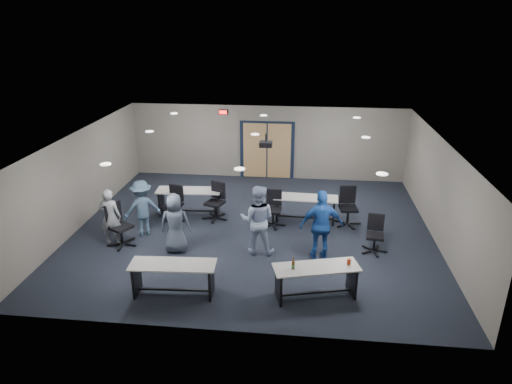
# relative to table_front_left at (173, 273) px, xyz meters

# --- Properties ---
(floor) EXTENTS (10.00, 10.00, 0.00)m
(floor) POSITION_rel_table_front_left_xyz_m (1.36, 3.37, -0.51)
(floor) COLOR black
(floor) RESTS_ON ground
(back_wall) EXTENTS (10.00, 0.04, 2.70)m
(back_wall) POSITION_rel_table_front_left_xyz_m (1.36, 7.87, 0.84)
(back_wall) COLOR gray
(back_wall) RESTS_ON floor
(front_wall) EXTENTS (10.00, 0.04, 2.70)m
(front_wall) POSITION_rel_table_front_left_xyz_m (1.36, -1.13, 0.84)
(front_wall) COLOR gray
(front_wall) RESTS_ON floor
(left_wall) EXTENTS (0.04, 9.00, 2.70)m
(left_wall) POSITION_rel_table_front_left_xyz_m (-3.64, 3.37, 0.84)
(left_wall) COLOR gray
(left_wall) RESTS_ON floor
(right_wall) EXTENTS (0.04, 9.00, 2.70)m
(right_wall) POSITION_rel_table_front_left_xyz_m (6.36, 3.37, 0.84)
(right_wall) COLOR gray
(right_wall) RESTS_ON floor
(ceiling) EXTENTS (10.00, 9.00, 0.04)m
(ceiling) POSITION_rel_table_front_left_xyz_m (1.36, 3.37, 2.19)
(ceiling) COLOR silver
(ceiling) RESTS_ON back_wall
(double_door) EXTENTS (2.00, 0.07, 2.20)m
(double_door) POSITION_rel_table_front_left_xyz_m (1.36, 7.83, 0.54)
(double_door) COLOR black
(double_door) RESTS_ON back_wall
(exit_sign) EXTENTS (0.32, 0.07, 0.18)m
(exit_sign) POSITION_rel_table_front_left_xyz_m (-0.24, 7.82, 1.94)
(exit_sign) COLOR black
(exit_sign) RESTS_ON back_wall
(ceiling_projector) EXTENTS (0.35, 0.32, 0.37)m
(ceiling_projector) POSITION_rel_table_front_left_xyz_m (1.66, 3.87, 1.89)
(ceiling_projector) COLOR black
(ceiling_projector) RESTS_ON ceiling
(ceiling_can_lights) EXTENTS (6.24, 5.74, 0.02)m
(ceiling_can_lights) POSITION_rel_table_front_left_xyz_m (1.36, 3.62, 2.16)
(ceiling_can_lights) COLOR white
(ceiling_can_lights) RESTS_ON ceiling
(table_front_left) EXTENTS (1.89, 0.73, 0.75)m
(table_front_left) POSITION_rel_table_front_left_xyz_m (0.00, 0.00, 0.00)
(table_front_left) COLOR #AAA7A0
(table_front_left) RESTS_ON floor
(table_front_right) EXTENTS (1.94, 1.06, 1.02)m
(table_front_right) POSITION_rel_table_front_left_xyz_m (3.08, 0.23, 0.00)
(table_front_right) COLOR #AAA7A0
(table_front_right) RESTS_ON floor
(table_back_left) EXTENTS (1.98, 0.78, 0.79)m
(table_back_left) POSITION_rel_table_front_left_xyz_m (-0.72, 4.25, 0.03)
(table_back_left) COLOR #AAA7A0
(table_back_left) RESTS_ON floor
(table_back_right) EXTENTS (1.89, 0.70, 0.75)m
(table_back_right) POSITION_rel_table_front_left_xyz_m (2.83, 4.15, 0.00)
(table_back_right) COLOR #AAA7A0
(table_back_right) RESTS_ON floor
(chair_back_a) EXTENTS (0.81, 0.81, 1.07)m
(chair_back_a) POSITION_rel_table_front_left_xyz_m (-1.06, 3.71, 0.02)
(chair_back_a) COLOR black
(chair_back_a) RESTS_ON floor
(chair_back_b) EXTENTS (0.89, 0.89, 1.12)m
(chair_back_b) POSITION_rel_table_front_left_xyz_m (0.13, 3.98, 0.04)
(chair_back_b) COLOR black
(chair_back_b) RESTS_ON floor
(chair_back_c) EXTENTS (0.69, 0.69, 1.05)m
(chair_back_c) POSITION_rel_table_front_left_xyz_m (1.90, 3.69, 0.01)
(chair_back_c) COLOR black
(chair_back_c) RESTS_ON floor
(chair_back_d) EXTENTS (0.79, 0.79, 1.13)m
(chair_back_d) POSITION_rel_table_front_left_xyz_m (4.06, 3.99, 0.05)
(chair_back_d) COLOR black
(chair_back_d) RESTS_ON floor
(chair_loose_left) EXTENTS (0.99, 0.99, 1.15)m
(chair_loose_left) POSITION_rel_table_front_left_xyz_m (-2.01, 2.07, 0.06)
(chair_loose_left) COLOR black
(chair_loose_left) RESTS_ON floor
(chair_loose_right) EXTENTS (0.69, 0.69, 0.99)m
(chair_loose_right) POSITION_rel_table_front_left_xyz_m (4.62, 2.42, -0.02)
(chair_loose_right) COLOR black
(chair_loose_right) RESTS_ON floor
(person_gray) EXTENTS (0.59, 0.41, 1.58)m
(person_gray) POSITION_rel_table_front_left_xyz_m (-2.28, 2.10, 0.27)
(person_gray) COLOR #92989F
(person_gray) RESTS_ON floor
(person_plaid) EXTENTS (0.82, 0.59, 1.58)m
(person_plaid) POSITION_rel_table_front_left_xyz_m (-0.48, 1.92, 0.27)
(person_plaid) COLOR #4C5668
(person_plaid) RESTS_ON floor
(person_lightblue) EXTENTS (0.91, 0.72, 1.83)m
(person_lightblue) POSITION_rel_table_front_left_xyz_m (1.62, 2.09, 0.40)
(person_lightblue) COLOR #9DADD0
(person_lightblue) RESTS_ON floor
(person_navy) EXTENTS (1.13, 0.63, 1.83)m
(person_navy) POSITION_rel_table_front_left_xyz_m (3.22, 1.94, 0.40)
(person_navy) COLOR #1D4B9F
(person_navy) RESTS_ON floor
(person_back) EXTENTS (1.19, 1.04, 1.59)m
(person_back) POSITION_rel_table_front_left_xyz_m (-1.65, 2.75, 0.28)
(person_back) COLOR #3D556F
(person_back) RESTS_ON floor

